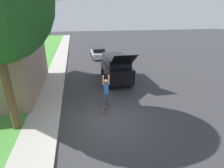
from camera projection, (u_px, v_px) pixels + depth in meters
The scene contains 6 objects.
ground_plane at pixel (109, 120), 9.69m from camera, with size 120.00×120.00×0.00m, color #333335.
sidewalk at pixel (53, 85), 14.44m from camera, with size 1.80×80.00×0.10m.
suv_parked at pixel (116, 68), 15.07m from camera, with size 2.10×5.31×2.92m.
car_down_street at pixel (98, 53), 23.62m from camera, with size 1.84×4.00×1.37m.
skateboarder at pixel (106, 91), 10.19m from camera, with size 0.41×0.23×1.94m.
skateboard at pixel (104, 110), 10.49m from camera, with size 0.31×0.78×0.26m.
Camera 1 is at (-1.57, -8.14, 5.40)m, focal length 28.00 mm.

